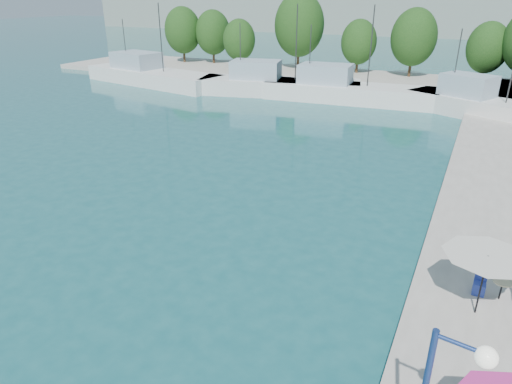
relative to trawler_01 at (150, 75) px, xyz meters
The scene contains 15 objects.
quay_far 26.87m from the trawler_01, 27.55° to the left, with size 90.00×16.00×0.60m, color #9E988E.
hill_west 105.66m from the trawler_01, 89.02° to the left, with size 180.00×40.00×16.00m, color gray.
trawler_01 is the anchor object (origin of this frame).
trawler_02 17.40m from the trawler_01, ahead, with size 18.84×9.01×10.20m.
trawler_03 25.59m from the trawler_01, ahead, with size 18.63×6.24×10.20m.
trawler_04 39.31m from the trawler_01, ahead, with size 15.39×10.26×10.20m.
tree_01 16.82m from the trawler_01, 108.88° to the left, with size 5.71×5.71×8.45m.
tree_02 17.13m from the trawler_01, 91.62° to the left, with size 5.41×5.41×8.01m.
tree_03 15.15m from the trawler_01, 66.63° to the left, with size 4.69×4.69×6.94m.
tree_04 22.64m from the trawler_01, 51.25° to the left, with size 7.12×7.12×10.54m.
tree_05 28.49m from the trawler_01, 36.97° to the left, with size 4.81×4.81×7.12m.
tree_06 34.52m from the trawler_01, 29.66° to the left, with size 5.85×5.85×8.66m.
tree_07 42.04m from the trawler_01, 22.89° to the left, with size 4.89×4.89×7.24m.
umbrella_white 51.90m from the trawler_01, 39.42° to the right, with size 2.91×2.91×2.28m.
cafe_table_02 51.68m from the trawler_01, 37.85° to the right, with size 1.82×0.70×0.76m.
Camera 1 is at (7.13, 6.75, 10.76)m, focal length 32.00 mm.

